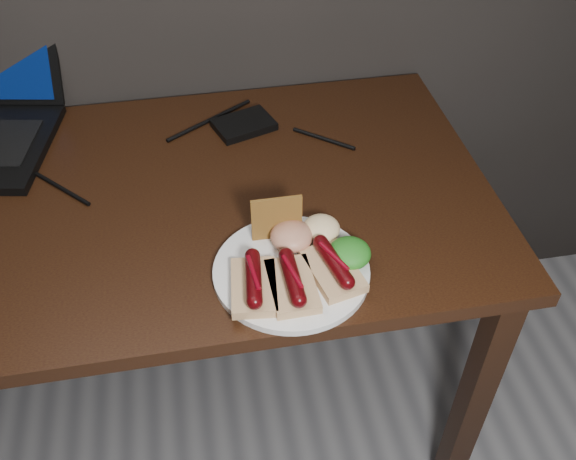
{
  "coord_description": "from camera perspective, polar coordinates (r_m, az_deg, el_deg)",
  "views": [
    {
      "loc": [
        0.15,
        0.45,
        1.52
      ],
      "look_at": [
        0.29,
        1.18,
        0.82
      ],
      "focal_mm": 40.0,
      "sensor_mm": 36.0,
      "label": 1
    }
  ],
  "objects": [
    {
      "name": "bread_sausage_right",
      "position": [
        1.02,
        4.03,
        -3.27
      ],
      "size": [
        0.09,
        0.13,
        0.04
      ],
      "color": "#D9B780",
      "rests_on": "plate"
    },
    {
      "name": "desk",
      "position": [
        1.27,
        -14.51,
        -0.75
      ],
      "size": [
        1.4,
        0.7,
        0.75
      ],
      "color": "black",
      "rests_on": "ground"
    },
    {
      "name": "bread_sausage_center",
      "position": [
        1.0,
        0.38,
        -4.65
      ],
      "size": [
        0.07,
        0.12,
        0.04
      ],
      "color": "#D9B780",
      "rests_on": "plate"
    },
    {
      "name": "bread_sausage_left",
      "position": [
        1.0,
        -3.06,
        -4.73
      ],
      "size": [
        0.08,
        0.12,
        0.04
      ],
      "color": "#D9B780",
      "rests_on": "plate"
    },
    {
      "name": "plate",
      "position": [
        1.04,
        0.3,
        -3.67
      ],
      "size": [
        0.32,
        0.32,
        0.01
      ],
      "primitive_type": "cylinder",
      "rotation": [
        0.0,
        0.0,
        0.33
      ],
      "color": "white",
      "rests_on": "desk"
    },
    {
      "name": "salsa_mound",
      "position": [
        1.06,
        0.33,
        -0.52
      ],
      "size": [
        0.07,
        0.07,
        0.04
      ],
      "primitive_type": "ellipsoid",
      "color": "maroon",
      "rests_on": "plate"
    },
    {
      "name": "hard_drive",
      "position": [
        1.37,
        -3.95,
        9.33
      ],
      "size": [
        0.14,
        0.12,
        0.02
      ],
      "primitive_type": "cube",
      "rotation": [
        0.0,
        0.0,
        0.33
      ],
      "color": "black",
      "rests_on": "desk"
    },
    {
      "name": "crispbread",
      "position": [
        1.06,
        -1.02,
        1.06
      ],
      "size": [
        0.08,
        0.01,
        0.08
      ],
      "primitive_type": "cube",
      "color": "olive",
      "rests_on": "plate"
    },
    {
      "name": "salad_greens",
      "position": [
        1.04,
        5.49,
        -2.05
      ],
      "size": [
        0.07,
        0.07,
        0.04
      ],
      "primitive_type": "ellipsoid",
      "color": "#125E15",
      "rests_on": "plate"
    },
    {
      "name": "coleslaw_mound",
      "position": [
        1.08,
        2.97,
        0.15
      ],
      "size": [
        0.06,
        0.06,
        0.04
      ],
      "primitive_type": "ellipsoid",
      "color": "#EEE5CE",
      "rests_on": "plate"
    },
    {
      "name": "desk_cables",
      "position": [
        1.33,
        -16.28,
        6.34
      ],
      "size": [
        1.0,
        0.3,
        0.01
      ],
      "color": "black",
      "rests_on": "desk"
    }
  ]
}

